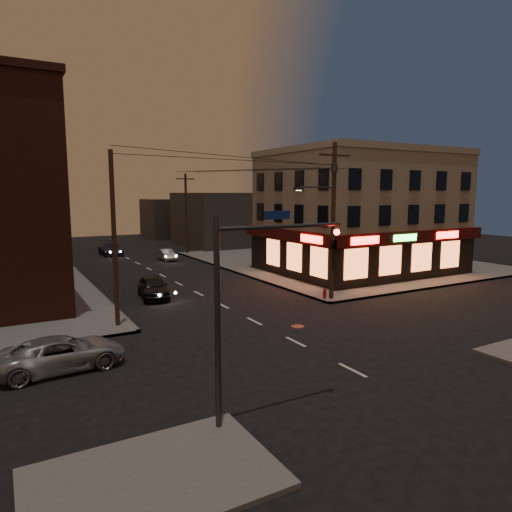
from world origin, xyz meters
TOP-DOWN VIEW (x-y plane):
  - ground at (0.00, 0.00)m, footprint 120.00×120.00m
  - sidewalk_ne at (18.00, 19.00)m, footprint 24.00×28.00m
  - pizza_building at (15.93, 13.43)m, footprint 15.85×12.85m
  - bg_building_ne_a at (14.00, 38.00)m, footprint 10.00×12.00m
  - bg_building_ne_b at (12.00, 52.00)m, footprint 8.00×8.00m
  - utility_pole_main at (6.68, 5.80)m, footprint 4.20×0.44m
  - utility_pole_far at (6.80, 32.00)m, footprint 0.26×0.26m
  - utility_pole_west at (-6.80, 6.50)m, footprint 0.24×0.24m
  - traffic_signal at (-5.57, -5.60)m, footprint 4.49×0.32m
  - suv_cross at (-10.03, 1.79)m, footprint 4.99×2.60m
  - sedan_near at (-3.13, 12.31)m, footprint 2.33×4.56m
  - sedan_mid at (3.20, 28.52)m, footprint 1.43×3.60m
  - sedan_far at (-1.04, 35.54)m, footprint 2.12×5.13m
  - fire_hydrant at (6.40, 6.00)m, footprint 0.31×0.31m

SIDE VIEW (x-z plane):
  - ground at x=0.00m, z-range 0.00..0.00m
  - sidewalk_ne at x=18.00m, z-range 0.00..0.15m
  - fire_hydrant at x=6.40m, z-range 0.18..0.85m
  - sedan_mid at x=3.20m, z-range 0.00..1.17m
  - suv_cross at x=-10.03m, z-range 0.00..1.34m
  - sedan_far at x=-1.04m, z-range 0.00..1.48m
  - sedan_near at x=-3.13m, z-range 0.00..1.49m
  - bg_building_ne_b at x=12.00m, z-range 0.00..6.00m
  - bg_building_ne_a at x=14.00m, z-range 0.00..7.00m
  - traffic_signal at x=-5.57m, z-range 0.92..7.39m
  - utility_pole_far at x=6.80m, z-range 0.15..9.15m
  - utility_pole_west at x=-6.80m, z-range 0.15..9.15m
  - pizza_building at x=15.93m, z-range 0.10..10.60m
  - utility_pole_main at x=6.68m, z-range 0.76..10.76m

